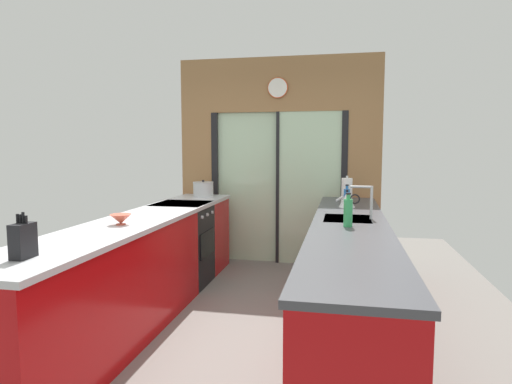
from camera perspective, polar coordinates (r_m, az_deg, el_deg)
name	(u,v)px	position (r m, az deg, el deg)	size (l,w,h in m)	color
ground_plane	(249,312)	(4.27, -0.90, -15.39)	(5.04, 7.60, 0.02)	slate
back_wall_unit	(278,149)	(5.75, 2.91, 5.71)	(2.64, 0.12, 2.70)	olive
left_counter_run	(136,271)	(3.99, -15.48, -9.93)	(0.62, 3.80, 0.92)	#AD0C0F
right_counter_run	(349,278)	(3.74, 12.07, -10.92)	(0.62, 3.80, 0.92)	#AD0C0F
sink_faucet	(368,197)	(3.86, 14.44, -0.65)	(0.19, 0.02, 0.29)	#B7BABC
oven_range	(182,244)	(4.98, -9.62, -6.76)	(0.60, 0.60, 0.92)	black
mixing_bowl	(121,219)	(3.64, -17.31, -3.41)	(0.17, 0.17, 0.08)	#BC4C38
knife_block	(23,240)	(2.75, -28.22, -5.59)	(0.08, 0.14, 0.26)	black
stock_pot	(203,189)	(5.55, -6.92, 0.39)	(0.26, 0.26, 0.21)	#B7BABC
kettle	(347,200)	(4.59, 11.85, -0.98)	(0.25, 0.17, 0.19)	#B7BABC
soap_bottle_near	(348,212)	(3.46, 11.97, -2.60)	(0.07, 0.07, 0.27)	#339E56
soap_bottle_far	(347,196)	(4.82, 11.81, -0.53)	(0.07, 0.07, 0.22)	#286BB7
paper_towel_roll	(347,191)	(4.97, 11.81, 0.19)	(0.14, 0.14, 0.30)	#B7BABC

